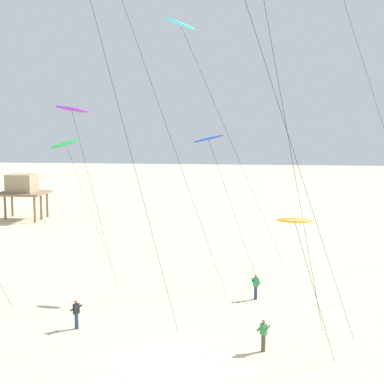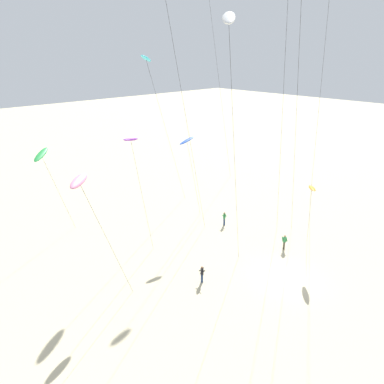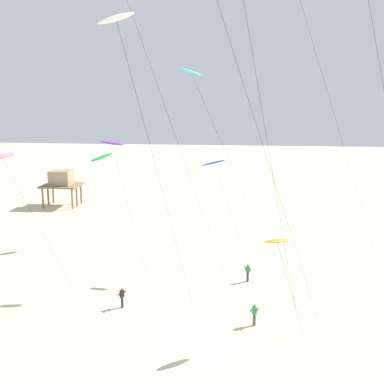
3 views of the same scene
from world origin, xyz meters
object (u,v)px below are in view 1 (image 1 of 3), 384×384
(kite_blue, at_px, (209,141))
(kite_flyer_furthest, at_px, (256,286))
(kite_flyer_nearest, at_px, (76,313))
(stilt_house, at_px, (22,187))
(kite_purple, at_px, (72,111))
(kite_flyer_middle, at_px, (263,334))
(kite_orange, at_px, (295,222))
(kite_green, at_px, (66,144))
(kite_cyan, at_px, (182,27))

(kite_blue, bearing_deg, kite_flyer_furthest, -40.94)
(kite_flyer_nearest, distance_m, stilt_house, 37.72)
(kite_purple, height_order, kite_flyer_middle, kite_purple)
(kite_flyer_middle, bearing_deg, kite_flyer_furthest, 92.67)
(kite_blue, relative_size, kite_flyer_middle, 6.48)
(kite_orange, bearing_deg, kite_purple, 144.06)
(kite_flyer_middle, bearing_deg, stilt_house, 129.13)
(kite_flyer_middle, distance_m, kite_flyer_furthest, 8.14)
(kite_green, height_order, kite_flyer_nearest, kite_green)
(kite_cyan, relative_size, kite_flyer_furthest, 11.61)
(kite_blue, xyz_separation_m, kite_flyer_furthest, (3.34, -2.90, -9.40))
(kite_purple, relative_size, kite_flyer_middle, 7.64)
(kite_orange, height_order, stilt_house, kite_orange)
(kite_flyer_middle, relative_size, stilt_house, 0.29)
(kite_green, distance_m, kite_flyer_furthest, 21.44)
(kite_green, distance_m, kite_flyer_middle, 26.64)
(kite_cyan, distance_m, kite_flyer_nearest, 22.29)
(kite_flyer_furthest, bearing_deg, stilt_house, 136.31)
(kite_orange, height_order, kite_green, kite_green)
(kite_orange, relative_size, kite_flyer_furthest, 4.38)
(kite_blue, height_order, kite_flyer_furthest, kite_blue)
(kite_purple, xyz_separation_m, stilt_house, (-15.71, 26.34, -8.32))
(kite_flyer_middle, relative_size, kite_flyer_furthest, 1.00)
(kite_cyan, bearing_deg, kite_blue, -56.12)
(kite_orange, distance_m, stilt_house, 47.09)
(kite_green, xyz_separation_m, kite_flyer_nearest, (6.44, -16.85, -8.84))
(kite_flyer_nearest, relative_size, stilt_house, 0.29)
(kite_purple, bearing_deg, stilt_house, 120.82)
(kite_flyer_middle, height_order, kite_flyer_furthest, same)
(kite_orange, bearing_deg, kite_cyan, 114.63)
(kite_purple, bearing_deg, kite_flyer_furthest, -1.72)
(kite_orange, xyz_separation_m, kite_cyan, (-7.43, 16.21, 11.65))
(kite_flyer_furthest, distance_m, stilt_house, 38.80)
(kite_blue, relative_size, kite_cyan, 0.56)
(kite_flyer_middle, bearing_deg, kite_blue, 108.64)
(kite_cyan, xyz_separation_m, kite_flyer_nearest, (-4.27, -12.79, -17.75))
(kite_flyer_middle, bearing_deg, kite_cyan, 112.73)
(kite_purple, distance_m, kite_flyer_nearest, 13.42)
(kite_blue, bearing_deg, kite_flyer_nearest, -125.88)
(kite_green, height_order, stilt_house, kite_green)
(kite_flyer_furthest, bearing_deg, kite_green, 147.38)
(kite_blue, height_order, kite_cyan, kite_cyan)
(kite_cyan, height_order, kite_flyer_furthest, kite_cyan)
(kite_cyan, bearing_deg, kite_green, 159.22)
(stilt_house, bearing_deg, kite_flyer_nearest, -61.47)
(kite_orange, xyz_separation_m, kite_flyer_furthest, (-1.70, 9.74, -6.10))
(kite_blue, distance_m, kite_cyan, 9.40)
(kite_orange, distance_m, kite_blue, 14.00)
(kite_orange, xyz_separation_m, kite_flyer_nearest, (-11.70, 3.42, -6.10))
(kite_orange, xyz_separation_m, kite_purple, (-13.95, 10.11, 5.31))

